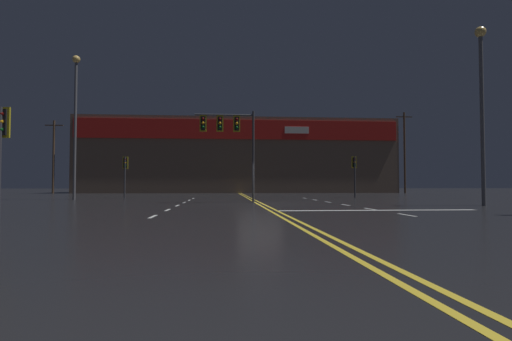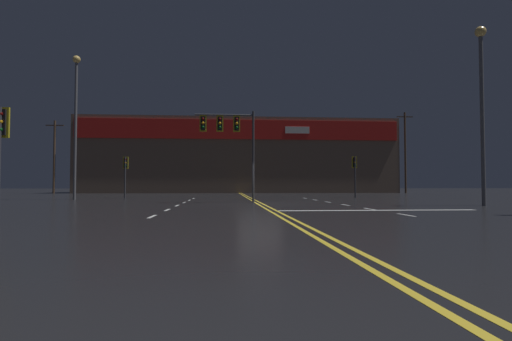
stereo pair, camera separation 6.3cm
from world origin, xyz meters
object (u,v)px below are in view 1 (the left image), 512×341
traffic_signal_median (228,131)px  streetlight_near_left (482,91)px  traffic_signal_corner_northwest (125,168)px  traffic_signal_corner_southwest (1,136)px  streetlight_median_approach (75,109)px  traffic_signal_corner_northeast (354,167)px

traffic_signal_median → streetlight_near_left: bearing=-20.1°
traffic_signal_corner_northwest → streetlight_near_left: size_ratio=0.36×
traffic_signal_median → traffic_signal_corner_southwest: traffic_signal_median is taller
streetlight_median_approach → streetlight_near_left: bearing=-23.5°
traffic_signal_median → traffic_signal_corner_southwest: 13.37m
traffic_signal_corner_northwest → streetlight_median_approach: size_ratio=0.32×
traffic_signal_median → traffic_signal_corner_northeast: traffic_signal_median is taller
streetlight_near_left → traffic_signal_median: bearing=159.9°
traffic_signal_corner_southwest → streetlight_median_approach: bearing=102.7°
traffic_signal_corner_southwest → streetlight_median_approach: streetlight_median_approach is taller
traffic_signal_median → streetlight_near_left: streetlight_near_left is taller
traffic_signal_corner_southwest → traffic_signal_median: bearing=56.3°
traffic_signal_median → streetlight_median_approach: bearing=152.8°
traffic_signal_corner_northeast → streetlight_median_approach: size_ratio=0.33×
traffic_signal_corner_northwest → traffic_signal_median: bearing=-46.1°
traffic_signal_corner_southwest → traffic_signal_corner_northwest: size_ratio=1.07×
traffic_signal_corner_southwest → streetlight_near_left: (20.47, 6.24, 3.35)m
traffic_signal_corner_northwest → streetlight_near_left: (21.30, -13.30, 3.51)m
traffic_signal_corner_southwest → streetlight_near_left: 21.66m
traffic_signal_corner_northwest → traffic_signal_corner_northeast: traffic_signal_corner_northeast is taller
traffic_signal_corner_southwest → streetlight_near_left: streetlight_near_left is taller
traffic_signal_median → streetlight_near_left: 14.04m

